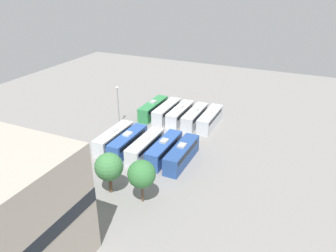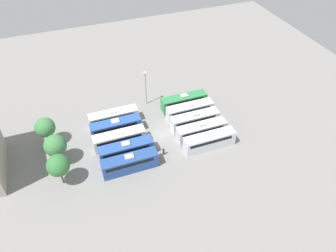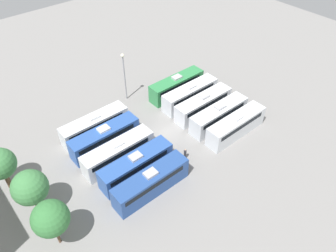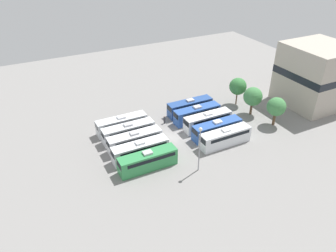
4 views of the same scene
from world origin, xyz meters
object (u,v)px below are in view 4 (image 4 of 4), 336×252
object	(u,v)px
bus_1	(129,131)
bus_9	(225,137)
worker_person	(165,120)
tree_1	(253,97)
light_pole	(200,142)
bus_3	(140,150)
bus_7	(208,120)
bus_0	(122,124)
bus_5	(190,107)
bus_2	(135,140)
bus_4	(148,160)
bus_6	(197,113)
tree_0	(238,86)
tree_2	(276,107)
bus_8	(217,129)
depot_building	(316,75)

from	to	relation	value
bus_1	bus_9	size ratio (longest dim) A/B	1.00
worker_person	tree_1	world-z (taller)	tree_1
light_pole	bus_3	bearing A→B (deg)	-136.31
bus_1	bus_9	world-z (taller)	same
bus_9	bus_7	bearing A→B (deg)	176.25
tree_1	bus_0	bearing A→B (deg)	-102.37
bus_0	bus_7	bearing A→B (deg)	67.85
bus_9	worker_person	distance (m)	14.08
bus_0	bus_5	distance (m)	16.07
bus_1	bus_2	distance (m)	3.41
bus_2	bus_3	distance (m)	3.36
bus_4	bus_9	bearing A→B (deg)	89.94
bus_2	bus_6	distance (m)	16.09
bus_3	bus_4	bearing A→B (deg)	-0.58
bus_9	tree_0	bearing A→B (deg)	136.05
bus_6	bus_9	world-z (taller)	same
bus_9	tree_2	world-z (taller)	tree_2
bus_0	bus_1	distance (m)	3.29
bus_1	bus_8	distance (m)	17.40
bus_7	bus_2	bearing A→B (deg)	-89.79
bus_2	worker_person	distance (m)	10.57
light_pole	bus_5	bearing A→B (deg)	153.85
bus_0	tree_1	distance (m)	28.79
bus_1	tree_0	bearing A→B (deg)	95.08
bus_1	tree_1	distance (m)	28.10
worker_person	tree_0	bearing A→B (deg)	90.99
bus_0	depot_building	xyz separation A→B (m)	(8.02, 44.14, 5.28)
bus_3	bus_7	bearing A→B (deg)	101.68
bus_1	worker_person	size ratio (longest dim) A/B	5.77
bus_3	tree_0	world-z (taller)	tree_0
bus_5	bus_7	bearing A→B (deg)	1.83
tree_0	bus_2	bearing A→B (deg)	-78.09
bus_0	bus_3	bearing A→B (deg)	-0.94
worker_person	tree_2	xyz separation A→B (m)	(10.83, 20.26, 3.37)
tree_2	depot_building	size ratio (longest dim) A/B	0.45
bus_1	bus_2	world-z (taller)	same
bus_8	worker_person	xyz separation A→B (m)	(-9.12, -7.04, -0.88)
bus_0	light_pole	distance (m)	19.61
bus_3	bus_5	xyz separation A→B (m)	(-10.26, 16.24, 0.00)
bus_4	light_pole	world-z (taller)	light_pole
bus_7	tree_0	distance (m)	13.40
bus_8	bus_9	size ratio (longest dim) A/B	1.00
tree_1	tree_2	world-z (taller)	tree_1
bus_4	bus_6	size ratio (longest dim) A/B	1.00
bus_0	bus_3	distance (m)	10.03
tree_0	tree_1	world-z (taller)	tree_0
bus_3	tree_0	bearing A→B (deg)	108.13
light_pole	tree_2	bearing A→B (deg)	104.74
bus_7	bus_8	size ratio (longest dim) A/B	1.00
bus_1	bus_6	world-z (taller)	same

